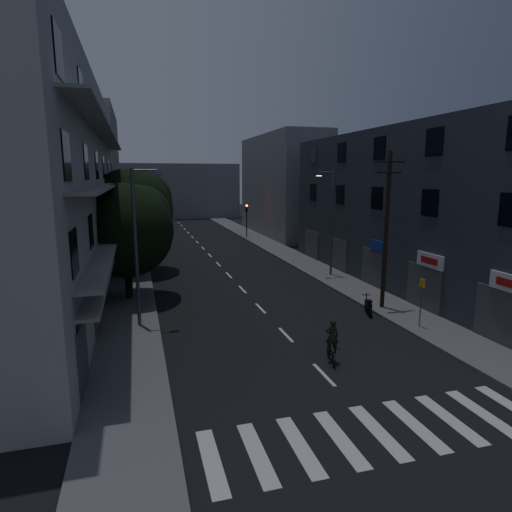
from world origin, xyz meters
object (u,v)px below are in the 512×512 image
motorcycle (368,307)px  cyclist (332,348)px  bus_stop_sign (422,294)px  utility_pole (386,228)px

motorcycle → cyclist: 7.17m
cyclist → motorcycle: bearing=60.6°
bus_stop_sign → cyclist: (-6.09, -2.41, -1.24)m
utility_pole → motorcycle: bearing=-153.9°
bus_stop_sign → motorcycle: 3.47m
bus_stop_sign → motorcycle: bus_stop_sign is taller
motorcycle → cyclist: size_ratio=0.89×
bus_stop_sign → cyclist: 6.67m
utility_pole → motorcycle: size_ratio=5.27×
utility_pole → bus_stop_sign: utility_pole is taller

